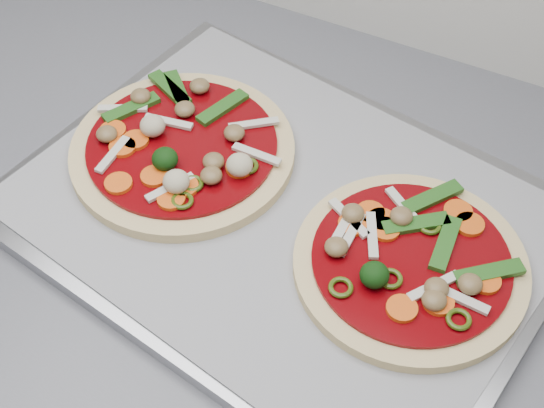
% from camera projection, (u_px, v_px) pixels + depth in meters
% --- Properties ---
extents(baking_tray, '(0.52, 0.42, 0.02)m').
position_uv_depth(baking_tray, '(283.00, 216.00, 0.68)').
color(baking_tray, '#95969B').
rests_on(baking_tray, countertop).
extents(parchment, '(0.50, 0.40, 0.00)m').
position_uv_depth(parchment, '(283.00, 210.00, 0.67)').
color(parchment, gray).
rests_on(parchment, baking_tray).
extents(pizza_left, '(0.23, 0.23, 0.04)m').
position_uv_depth(pizza_left, '(182.00, 148.00, 0.71)').
color(pizza_left, '#ECD387').
rests_on(pizza_left, parchment).
extents(pizza_right, '(0.24, 0.24, 0.03)m').
position_uv_depth(pizza_right, '(410.00, 262.00, 0.62)').
color(pizza_right, '#ECD387').
rests_on(pizza_right, parchment).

